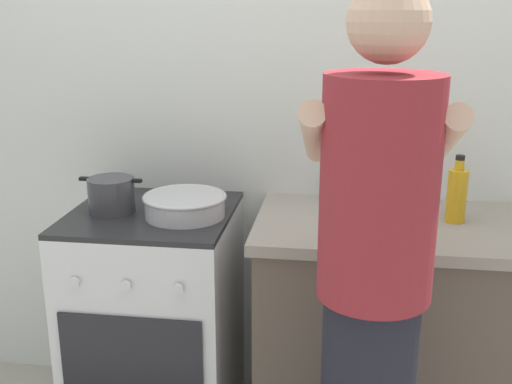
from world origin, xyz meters
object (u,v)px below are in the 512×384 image
(mixing_bowl, at_px, (185,204))
(spice_bottle, at_px, (392,211))
(oil_bottle, at_px, (457,194))
(person, at_px, (372,307))
(pot, at_px, (111,195))
(stove_range, at_px, (157,320))
(utensil_crock, at_px, (343,177))

(mixing_bowl, relative_size, spice_bottle, 3.36)
(oil_bottle, relative_size, person, 0.14)
(pot, height_order, person, person)
(stove_range, relative_size, pot, 3.80)
(stove_range, height_order, spice_bottle, spice_bottle)
(stove_range, relative_size, utensil_crock, 2.68)
(oil_bottle, distance_m, person, 0.72)
(stove_range, height_order, mixing_bowl, mixing_bowl)
(pot, height_order, oil_bottle, oil_bottle)
(utensil_crock, bearing_deg, oil_bottle, -22.69)
(mixing_bowl, bearing_deg, stove_range, 165.45)
(mixing_bowl, distance_m, spice_bottle, 0.74)
(mixing_bowl, bearing_deg, person, -40.46)
(pot, xyz_separation_m, mixing_bowl, (0.28, -0.01, -0.02))
(utensil_crock, distance_m, person, 0.82)
(pot, xyz_separation_m, person, (0.93, -0.57, -0.11))
(utensil_crock, bearing_deg, pot, -164.64)
(stove_range, height_order, oil_bottle, oil_bottle)
(mixing_bowl, relative_size, person, 0.18)
(person, bearing_deg, mixing_bowl, 139.54)
(utensil_crock, xyz_separation_m, spice_bottle, (0.17, -0.22, -0.06))
(spice_bottle, bearing_deg, stove_range, 179.27)
(pot, height_order, mixing_bowl, pot)
(utensil_crock, xyz_separation_m, person, (0.09, -0.80, -0.14))
(utensil_crock, xyz_separation_m, oil_bottle, (0.40, -0.17, -0.00))
(person, bearing_deg, utensil_crock, 96.17)
(utensil_crock, relative_size, spice_bottle, 3.70)
(utensil_crock, bearing_deg, person, -83.83)
(stove_range, xyz_separation_m, spice_bottle, (0.88, -0.01, 0.49))
(mixing_bowl, height_order, utensil_crock, utensil_crock)
(pot, bearing_deg, person, -31.29)
(mixing_bowl, height_order, spice_bottle, spice_bottle)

